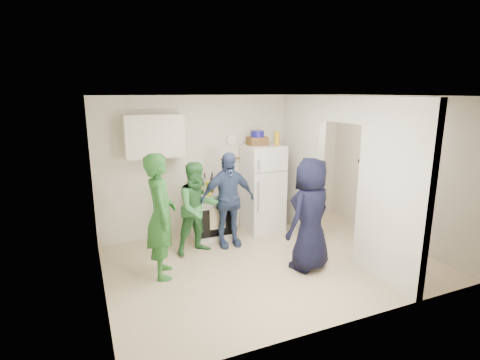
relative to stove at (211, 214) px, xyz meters
The scene contains 39 objects.
floor 1.51m from the stove, 70.62° to the right, with size 4.80×4.80×0.00m, color #CBB78F.
wall_back 1.02m from the stove, 34.40° to the left, with size 4.80×4.80×0.00m, color silver.
wall_front 3.22m from the stove, 81.08° to the right, with size 4.80×4.80×0.00m, color silver.
wall_left 2.50m from the stove, 144.46° to the right, with size 3.40×3.40×0.00m, color silver.
wall_right 3.30m from the stove, 25.42° to the right, with size 3.40×3.40×0.00m, color silver.
ceiling 2.54m from the stove, 70.62° to the right, with size 4.80×4.80×0.00m, color white.
partition_pier_back 1.90m from the stove, ahead, with size 0.12×1.20×2.50m, color silver.
partition_pier_front 3.10m from the stove, 55.75° to the right, with size 0.12×1.20×2.50m, color silver.
partition_header 2.87m from the stove, 39.16° to the right, with size 0.12×1.00×0.40m, color silver.
stove is the anchor object (origin of this frame).
upper_cabinet 1.71m from the stove, behind, with size 0.95×0.34×0.70m, color silver.
fridge 1.08m from the stove, ahead, with size 0.66×0.64×1.61m, color white.
wicker_basket 1.56m from the stove, ahead, with size 0.35×0.25×0.15m, color brown.
blue_bowl 1.67m from the stove, ahead, with size 0.24×0.24×0.11m, color navy.
yellow_cup_stack_top 1.81m from the stove, ahead, with size 0.09×0.09×0.25m, color gold.
wall_clock 1.42m from the stove, 30.23° to the left, with size 0.22×0.22×0.03m, color white.
spice_shelf 1.08m from the stove, 30.15° to the left, with size 0.35×0.08×0.03m, color olive.
nook_window 3.33m from the stove, 22.23° to the right, with size 0.03×0.70×0.80m, color black.
nook_window_frame 3.31m from the stove, 22.34° to the right, with size 0.04×0.76×0.86m, color white.
nook_valance 3.44m from the stove, 22.52° to the right, with size 0.04×0.82×0.18m, color white.
yellow_cup_stack_stove 0.60m from the stove, 118.61° to the right, with size 0.09×0.09×0.25m, color yellow.
red_cup 0.56m from the stove, 42.27° to the right, with size 0.09×0.09×0.12m, color red.
person_green_left 1.62m from the stove, 135.23° to the right, with size 0.64×0.42×1.77m, color #29672B.
person_green_center 0.76m from the stove, 126.93° to the right, with size 0.73×0.57×1.49m, color #3D8B4B.
person_denim 0.62m from the stove, 74.18° to the right, with size 0.94×0.39×1.61m, color #38497C.
person_navy 2.00m from the stove, 62.13° to the right, with size 0.81×0.53×1.66m, color black.
person_nook 2.84m from the stove, 25.22° to the right, with size 1.04×0.60×1.61m, color black.
bottle_a 0.66m from the stove, 157.73° to the left, with size 0.07×0.07×0.32m, color olive.
bottle_b 0.59m from the stove, 158.17° to the right, with size 0.07×0.07×0.28m, color #184818.
bottle_c 0.60m from the stove, 117.17° to the left, with size 0.08×0.08×0.32m, color #ADB1BC.
bottle_d 0.55m from the stove, 82.14° to the right, with size 0.06×0.06×0.26m, color brown.
bottle_e 0.61m from the stove, 62.00° to the left, with size 0.07×0.07×0.31m, color #AEB9C0.
bottle_f 0.60m from the stove, ahead, with size 0.07×0.07×0.31m, color black.
bottle_g 0.64m from the stove, 27.72° to the left, with size 0.07×0.07×0.32m, color #A28935.
bottle_h 0.64m from the stove, 156.57° to the right, with size 0.07×0.07×0.25m, color #A4ACB0.
bottle_i 0.58m from the stove, 61.54° to the left, with size 0.06×0.06×0.30m, color #56190E.
bottle_j 0.63m from the stove, 22.21° to the right, with size 0.08×0.08×0.26m, color #1C521F.
bottle_k 0.60m from the stove, behind, with size 0.07×0.07×0.28m, color #925F21.
bottle_l 0.60m from the stove, 44.98° to the right, with size 0.07×0.07×0.29m, color gray.
Camera 1 is at (-2.53, -4.67, 2.56)m, focal length 28.00 mm.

